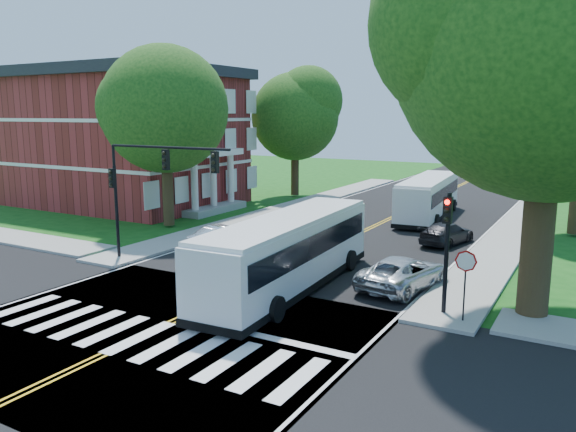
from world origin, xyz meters
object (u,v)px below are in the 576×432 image
Objects in this scene: signal_ne at (447,237)px; bus_lead at (289,251)px; signal_nw at (149,176)px; hatchback at (227,238)px; bus_follow at (428,197)px; suv at (403,272)px; dark_sedan at (447,233)px.

signal_ne is 0.37× the size of bus_lead.
signal_nw is 5.74m from hatchback.
bus_lead is at bearing 84.05° from bus_follow.
signal_nw is at bearing 21.95° from suv.
hatchback is 0.88× the size of suv.
signal_nw is 1.70× the size of dark_sedan.
dark_sedan is (-0.47, 9.12, -0.07)m from suv.
suv reaches higher than dark_sedan.
bus_lead is 2.44× the size of suv.
hatchback is at bearing 0.65° from suv.
bus_lead reaches higher than dark_sedan.
bus_follow is at bearing -67.70° from suv.
suv is (10.27, -1.66, -0.03)m from hatchback.
signal_nw reaches higher than signal_ne.
signal_nw is 1.62× the size of signal_ne.
signal_ne is (14.06, 0.01, -1.41)m from signal_nw.
signal_nw is 14.13m from signal_ne.
hatchback is (1.45, 4.17, -3.66)m from signal_nw.
signal_ne is 1.02× the size of hatchback.
hatchback is at bearing 49.91° from dark_sedan.
bus_follow is 2.27× the size of suv.
suv is (11.72, 2.51, -3.68)m from signal_nw.
signal_nw is 12.54m from suv.
bus_follow is at bearing 67.22° from signal_nw.
signal_ne is at bearing 116.19° from dark_sedan.
bus_lead reaches higher than hatchback.
bus_follow is 17.07m from suv.
dark_sedan is (-2.80, 11.62, -2.34)m from signal_ne.
dark_sedan is at bearing -110.62° from bus_lead.
suv is (3.67, -16.65, -0.82)m from bus_follow.
suv is 1.17× the size of dark_sedan.
signal_nw reaches higher than dark_sedan.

